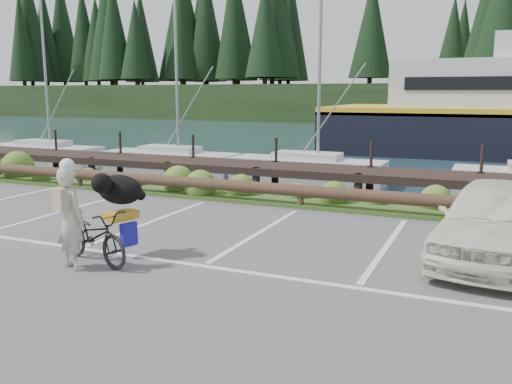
# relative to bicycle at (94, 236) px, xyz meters

# --- Properties ---
(ground) EXTENTS (72.00, 72.00, 0.00)m
(ground) POSITION_rel_bicycle_xyz_m (1.80, 0.95, -0.46)
(ground) COLOR #505052
(harbor_backdrop) EXTENTS (170.00, 160.00, 30.00)m
(harbor_backdrop) POSITION_rel_bicycle_xyz_m (2.19, 79.42, -0.46)
(harbor_backdrop) COLOR #1B3642
(harbor_backdrop) RESTS_ON ground
(vegetation_strip) EXTENTS (34.00, 1.60, 0.10)m
(vegetation_strip) POSITION_rel_bicycle_xyz_m (1.80, 6.25, -0.41)
(vegetation_strip) COLOR #3D5B21
(vegetation_strip) RESTS_ON ground
(log_rail) EXTENTS (32.00, 0.30, 0.60)m
(log_rail) POSITION_rel_bicycle_xyz_m (1.80, 5.55, -0.46)
(log_rail) COLOR #443021
(log_rail) RESTS_ON ground
(bicycle) EXTENTS (1.87, 1.10, 0.93)m
(bicycle) POSITION_rel_bicycle_xyz_m (0.00, 0.00, 0.00)
(bicycle) COLOR black
(bicycle) RESTS_ON ground
(cyclist) EXTENTS (0.71, 0.56, 1.69)m
(cyclist) POSITION_rel_bicycle_xyz_m (-0.12, -0.39, 0.38)
(cyclist) COLOR #B9B59D
(cyclist) RESTS_ON ground
(dog) EXTENTS (0.69, 1.00, 0.52)m
(dog) POSITION_rel_bicycle_xyz_m (0.16, 0.54, 0.73)
(dog) COLOR black
(dog) RESTS_ON bicycle
(parked_car) EXTENTS (2.22, 4.32, 1.41)m
(parked_car) POSITION_rel_bicycle_xyz_m (6.21, 2.85, 0.24)
(parked_car) COLOR silver
(parked_car) RESTS_ON ground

